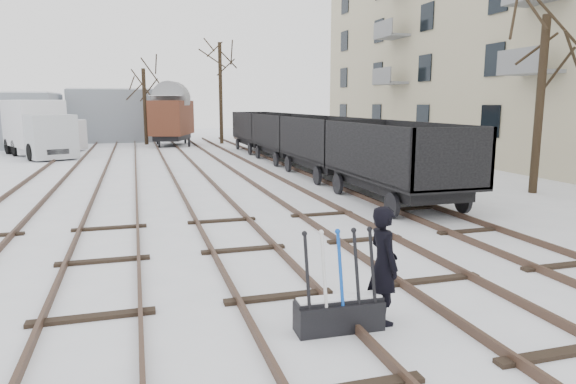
{
  "coord_description": "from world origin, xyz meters",
  "views": [
    {
      "loc": [
        -2.23,
        -8.03,
        3.3
      ],
      "look_at": [
        1.22,
        3.55,
        1.2
      ],
      "focal_mm": 32.0,
      "sensor_mm": 36.0,
      "label": 1
    }
  ],
  "objects_px": {
    "freight_wagon_a": "(395,173)",
    "box_van_wagon": "(172,117)",
    "ground_frame": "(339,312)",
    "worker": "(383,265)",
    "panel_van": "(54,136)",
    "lorry": "(37,128)"
  },
  "relations": [
    {
      "from": "freight_wagon_a",
      "to": "box_van_wagon",
      "type": "bearing_deg",
      "value": 101.68
    },
    {
      "from": "ground_frame",
      "to": "freight_wagon_a",
      "type": "height_order",
      "value": "freight_wagon_a"
    },
    {
      "from": "freight_wagon_a",
      "to": "box_van_wagon",
      "type": "relative_size",
      "value": 1.16
    },
    {
      "from": "freight_wagon_a",
      "to": "worker",
      "type": "bearing_deg",
      "value": -119.19
    },
    {
      "from": "ground_frame",
      "to": "freight_wagon_a",
      "type": "bearing_deg",
      "value": 58.94
    },
    {
      "from": "freight_wagon_a",
      "to": "panel_van",
      "type": "bearing_deg",
      "value": 121.61
    },
    {
      "from": "ground_frame",
      "to": "worker",
      "type": "xyz_separation_m",
      "value": [
        0.75,
        0.1,
        0.62
      ]
    },
    {
      "from": "panel_van",
      "to": "ground_frame",
      "type": "bearing_deg",
      "value": -53.69
    },
    {
      "from": "box_van_wagon",
      "to": "panel_van",
      "type": "height_order",
      "value": "box_van_wagon"
    },
    {
      "from": "worker",
      "to": "panel_van",
      "type": "relative_size",
      "value": 0.34
    },
    {
      "from": "ground_frame",
      "to": "lorry",
      "type": "relative_size",
      "value": 0.19
    },
    {
      "from": "worker",
      "to": "freight_wagon_a",
      "type": "distance_m",
      "value": 9.71
    },
    {
      "from": "box_van_wagon",
      "to": "worker",
      "type": "bearing_deg",
      "value": -70.86
    },
    {
      "from": "lorry",
      "to": "panel_van",
      "type": "distance_m",
      "value": 2.03
    },
    {
      "from": "worker",
      "to": "freight_wagon_a",
      "type": "height_order",
      "value": "freight_wagon_a"
    },
    {
      "from": "ground_frame",
      "to": "worker",
      "type": "height_order",
      "value": "worker"
    },
    {
      "from": "worker",
      "to": "freight_wagon_a",
      "type": "bearing_deg",
      "value": -29.61
    },
    {
      "from": "lorry",
      "to": "freight_wagon_a",
      "type": "bearing_deg",
      "value": -78.76
    },
    {
      "from": "freight_wagon_a",
      "to": "lorry",
      "type": "height_order",
      "value": "lorry"
    },
    {
      "from": "freight_wagon_a",
      "to": "lorry",
      "type": "bearing_deg",
      "value": 125.19
    },
    {
      "from": "box_van_wagon",
      "to": "panel_van",
      "type": "xyz_separation_m",
      "value": [
        -7.95,
        -4.47,
        -1.12
      ]
    },
    {
      "from": "worker",
      "to": "freight_wagon_a",
      "type": "relative_size",
      "value": 0.28
    }
  ]
}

